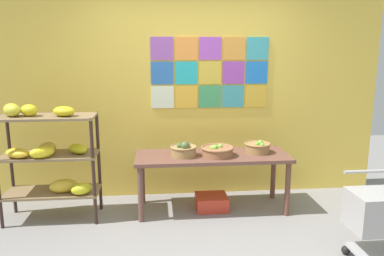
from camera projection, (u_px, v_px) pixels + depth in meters
ground at (207, 255)px, 3.39m from camera, size 9.05×9.05×0.00m
back_wall_with_art at (192, 88)px, 4.63m from camera, size 4.79×0.07×2.73m
banana_shelf_unit at (49, 152)px, 3.97m from camera, size 1.00×0.47×1.29m
display_table at (212, 161)px, 4.28m from camera, size 1.74×0.63×0.66m
fruit_basket_back_left at (184, 150)px, 4.18m from camera, size 0.30×0.30×0.18m
fruit_basket_back_right at (217, 151)px, 4.20m from camera, size 0.37×0.37×0.13m
fruit_basket_centre at (257, 147)px, 4.33m from camera, size 0.30×0.30×0.14m
produce_crate_under_table at (211, 202)px, 4.38m from camera, size 0.36×0.32×0.16m
shopping_cart at (383, 214)px, 3.22m from camera, size 0.57×0.41×0.77m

